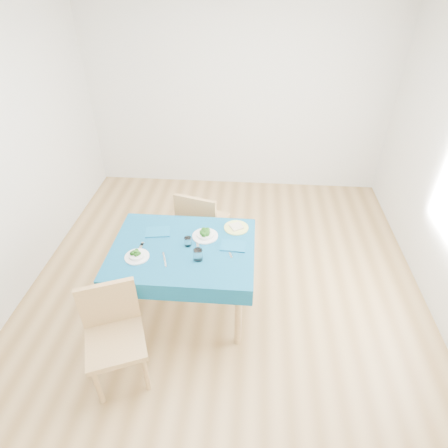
# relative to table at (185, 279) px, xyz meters

# --- Properties ---
(room_shell) EXTENTS (4.02, 4.52, 2.73)m
(room_shell) POSITION_rel_table_xyz_m (0.33, 0.24, 0.97)
(room_shell) COLOR olive
(room_shell) RESTS_ON ground
(table) EXTENTS (1.21, 0.92, 0.76)m
(table) POSITION_rel_table_xyz_m (0.00, 0.00, 0.00)
(table) COLOR navy
(table) RESTS_ON ground
(chair_near) EXTENTS (0.58, 0.60, 1.08)m
(chair_near) POSITION_rel_table_xyz_m (-0.40, -0.75, 0.16)
(chair_near) COLOR #AA8450
(chair_near) RESTS_ON ground
(chair_far) EXTENTS (0.57, 0.59, 1.12)m
(chair_far) POSITION_rel_table_xyz_m (0.07, 0.85, 0.18)
(chair_far) COLOR #AA8450
(chair_far) RESTS_ON ground
(bowl_near) EXTENTS (0.20, 0.20, 0.06)m
(bowl_near) POSITION_rel_table_xyz_m (-0.35, -0.16, 0.41)
(bowl_near) COLOR white
(bowl_near) RESTS_ON table
(bowl_far) EXTENTS (0.23, 0.23, 0.07)m
(bowl_far) POSITION_rel_table_xyz_m (0.17, 0.16, 0.41)
(bowl_far) COLOR white
(bowl_far) RESTS_ON table
(fork_near) EXTENTS (0.03, 0.19, 0.00)m
(fork_near) POSITION_rel_table_xyz_m (-0.36, -0.07, 0.38)
(fork_near) COLOR silver
(fork_near) RESTS_ON table
(knife_near) EXTENTS (0.07, 0.18, 0.00)m
(knife_near) POSITION_rel_table_xyz_m (-0.12, -0.17, 0.38)
(knife_near) COLOR silver
(knife_near) RESTS_ON table
(fork_far) EXTENTS (0.06, 0.18, 0.00)m
(fork_far) POSITION_rel_table_xyz_m (0.11, 0.10, 0.38)
(fork_far) COLOR silver
(fork_far) RESTS_ON table
(knife_far) EXTENTS (0.08, 0.21, 0.00)m
(knife_far) POSITION_rel_table_xyz_m (0.39, -0.00, 0.38)
(knife_far) COLOR silver
(knife_far) RESTS_ON table
(napkin_near) EXTENTS (0.24, 0.18, 0.01)m
(napkin_near) POSITION_rel_table_xyz_m (-0.26, 0.19, 0.39)
(napkin_near) COLOR #0E5178
(napkin_near) RESTS_ON table
(napkin_far) EXTENTS (0.22, 0.16, 0.01)m
(napkin_far) POSITION_rel_table_xyz_m (0.43, 0.05, 0.39)
(napkin_far) COLOR #0E5178
(napkin_far) RESTS_ON table
(tumbler_center) EXTENTS (0.06, 0.06, 0.08)m
(tumbler_center) POSITION_rel_table_xyz_m (0.04, 0.03, 0.42)
(tumbler_center) COLOR white
(tumbler_center) RESTS_ON table
(tumbler_side) EXTENTS (0.08, 0.08, 0.10)m
(tumbler_side) POSITION_rel_table_xyz_m (0.15, -0.14, 0.43)
(tumbler_side) COLOR white
(tumbler_side) RESTS_ON table
(side_plate) EXTENTS (0.22, 0.22, 0.01)m
(side_plate) POSITION_rel_table_xyz_m (0.44, 0.31, 0.38)
(side_plate) COLOR #D3DE6C
(side_plate) RESTS_ON table
(bread_slice) EXTENTS (0.14, 0.14, 0.02)m
(bread_slice) POSITION_rel_table_xyz_m (0.44, 0.31, 0.40)
(bread_slice) COLOR beige
(bread_slice) RESTS_ON side_plate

